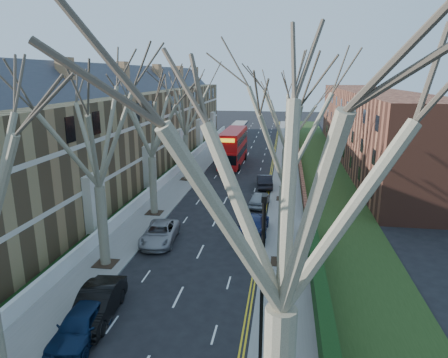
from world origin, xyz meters
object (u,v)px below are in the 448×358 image
at_px(double_decker_bus, 233,148).
at_px(car_left_mid, 97,304).
at_px(lamp_post, 262,292).
at_px(car_right_near, 253,224).
at_px(car_left_near, 81,324).

distance_m(double_decker_bus, car_left_mid, 36.75).
distance_m(lamp_post, car_right_near, 16.77).
xyz_separation_m(lamp_post, double_decker_bus, (-6.35, 40.58, -2.26)).
relative_size(lamp_post, double_decker_bus, 0.72).
bearing_deg(double_decker_bus, car_left_near, 87.74).
relative_size(double_decker_bus, car_left_near, 2.51).
relative_size(lamp_post, car_left_near, 1.80).
xyz_separation_m(car_left_near, car_right_near, (6.96, 13.98, 0.04)).
bearing_deg(car_left_mid, double_decker_bus, 81.47).
xyz_separation_m(car_left_mid, car_right_near, (6.97, 12.33, -0.00)).
height_order(lamp_post, car_left_near, lamp_post).
xyz_separation_m(double_decker_bus, car_left_near, (-2.20, -38.30, -1.54)).
bearing_deg(double_decker_bus, car_right_near, 102.10).
xyz_separation_m(car_left_near, car_left_mid, (-0.00, 1.65, 0.04)).
bearing_deg(car_right_near, lamp_post, 96.71).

